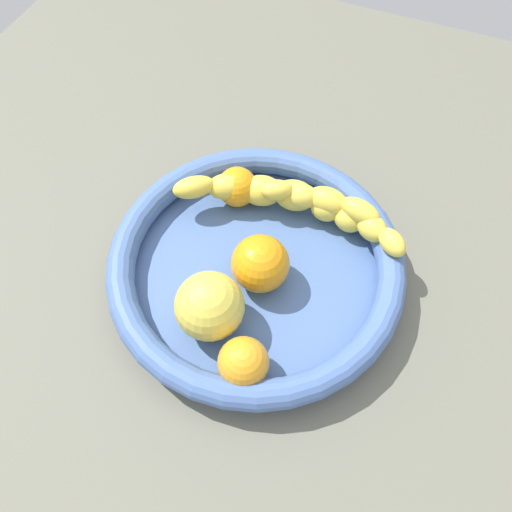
{
  "coord_description": "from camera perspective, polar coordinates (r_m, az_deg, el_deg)",
  "views": [
    {
      "loc": [
        11.78,
        -28.68,
        58.06
      ],
      "look_at": [
        0.0,
        0.0,
        7.83
      ],
      "focal_mm": 35.58,
      "sensor_mm": 36.0,
      "label": 1
    }
  ],
  "objects": [
    {
      "name": "kitchen_counter",
      "position": [
        0.64,
        0.0,
        -2.95
      ],
      "size": [
        120.0,
        120.0,
        3.0
      ],
      "primitive_type": "cube",
      "color": "#636254",
      "rests_on": "ground"
    },
    {
      "name": "fruit_bowl",
      "position": [
        0.61,
        0.0,
        -1.07
      ],
      "size": [
        35.38,
        35.38,
        5.18
      ],
      "color": "#46659F",
      "rests_on": "kitchen_counter"
    },
    {
      "name": "banana_draped_left",
      "position": [
        0.64,
        2.41,
        6.93
      ],
      "size": [
        26.03,
        9.85,
        5.01
      ],
      "color": "yellow",
      "rests_on": "fruit_bowl"
    },
    {
      "name": "banana_draped_right",
      "position": [
        0.63,
        9.03,
        4.83
      ],
      "size": [
        19.87,
        7.57,
        4.91
      ],
      "color": "yellow",
      "rests_on": "fruit_bowl"
    },
    {
      "name": "orange_front",
      "position": [
        0.58,
        0.48,
        -0.87
      ],
      "size": [
        6.79,
        6.79,
        6.79
      ],
      "primitive_type": "sphere",
      "color": "orange",
      "rests_on": "fruit_bowl"
    },
    {
      "name": "orange_mid_left",
      "position": [
        0.66,
        -2.12,
        7.77
      ],
      "size": [
        5.18,
        5.18,
        5.18
      ],
      "primitive_type": "sphere",
      "color": "orange",
      "rests_on": "fruit_bowl"
    },
    {
      "name": "orange_mid_right",
      "position": [
        0.54,
        -1.43,
        -11.87
      ],
      "size": [
        5.46,
        5.46,
        5.46
      ],
      "primitive_type": "sphere",
      "color": "orange",
      "rests_on": "fruit_bowl"
    },
    {
      "name": "apple_yellow",
      "position": [
        0.55,
        -5.24,
        -5.63
      ],
      "size": [
        7.7,
        7.7,
        7.7
      ],
      "primitive_type": "sphere",
      "color": "gold",
      "rests_on": "fruit_bowl"
    }
  ]
}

